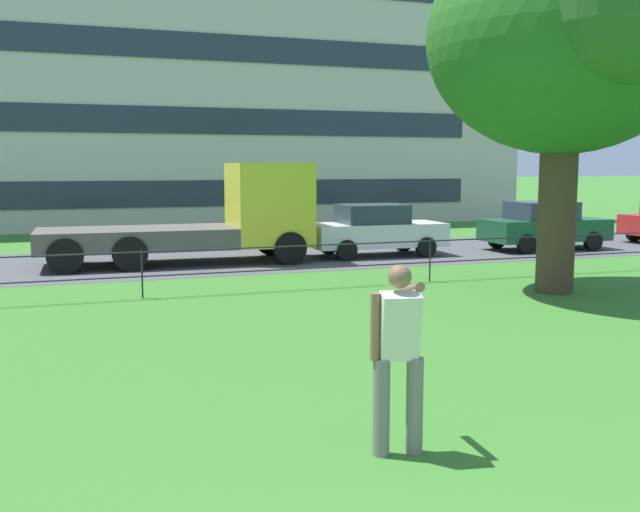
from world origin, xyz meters
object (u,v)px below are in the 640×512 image
at_px(car_white_left, 375,230).
at_px(apartment_building_background, 89,91).
at_px(flatbed_truck_far_right, 217,219).
at_px(car_dark_green_center, 544,225).
at_px(person_thrower, 398,353).
at_px(tree_small_lawn, 571,33).

xyz_separation_m(car_white_left, apartment_building_background, (-7.30, 18.02, 5.48)).
xyz_separation_m(flatbed_truck_far_right, apartment_building_background, (-2.57, 17.90, 5.04)).
xyz_separation_m(car_white_left, car_dark_green_center, (5.75, -0.30, 0.00)).
bearing_deg(flatbed_truck_far_right, car_dark_green_center, -2.33).
relative_size(car_white_left, apartment_building_background, 0.10).
relative_size(flatbed_truck_far_right, apartment_building_background, 0.19).
bearing_deg(apartment_building_background, person_thrower, -87.51).
relative_size(flatbed_truck_far_right, car_dark_green_center, 1.84).
distance_m(car_white_left, apartment_building_background, 20.20).
xyz_separation_m(tree_small_lawn, person_thrower, (-6.98, -6.68, -4.39)).
distance_m(car_white_left, car_dark_green_center, 5.76).
height_order(flatbed_truck_far_right, apartment_building_background, apartment_building_background).
height_order(person_thrower, car_white_left, person_thrower).
distance_m(car_dark_green_center, apartment_building_background, 23.16).
distance_m(flatbed_truck_far_right, car_dark_green_center, 10.50).
xyz_separation_m(tree_small_lawn, car_white_left, (-1.07, 7.25, -4.58)).
relative_size(tree_small_lawn, person_thrower, 4.29).
distance_m(tree_small_lawn, car_dark_green_center, 9.55).
relative_size(tree_small_lawn, apartment_building_background, 0.19).
xyz_separation_m(person_thrower, flatbed_truck_far_right, (1.18, 14.06, 0.25)).
bearing_deg(car_dark_green_center, apartment_building_background, 125.45).
bearing_deg(tree_small_lawn, car_dark_green_center, 56.01).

